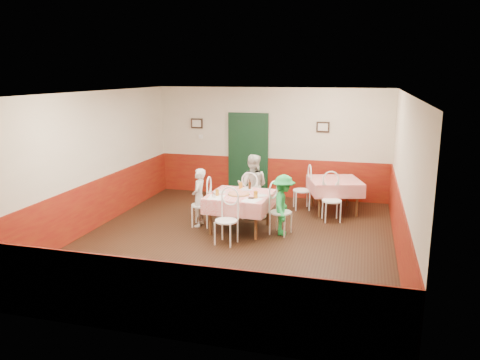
% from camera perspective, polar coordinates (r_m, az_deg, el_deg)
% --- Properties ---
extents(floor, '(7.00, 7.00, 0.00)m').
position_cam_1_polar(floor, '(9.08, -0.68, -7.38)').
color(floor, black).
rests_on(floor, ground).
extents(ceiling, '(7.00, 7.00, 0.00)m').
position_cam_1_polar(ceiling, '(8.52, -0.73, 10.57)').
color(ceiling, white).
rests_on(ceiling, back_wall).
extents(back_wall, '(6.00, 0.10, 2.80)m').
position_cam_1_polar(back_wall, '(12.05, 3.83, 4.54)').
color(back_wall, beige).
rests_on(back_wall, ground).
extents(front_wall, '(6.00, 0.10, 2.80)m').
position_cam_1_polar(front_wall, '(5.52, -10.67, -5.80)').
color(front_wall, beige).
rests_on(front_wall, ground).
extents(left_wall, '(0.10, 7.00, 2.80)m').
position_cam_1_polar(left_wall, '(9.92, -17.64, 2.15)').
color(left_wall, beige).
rests_on(left_wall, ground).
extents(right_wall, '(0.10, 7.00, 2.80)m').
position_cam_1_polar(right_wall, '(8.41, 19.38, 0.16)').
color(right_wall, beige).
rests_on(right_wall, ground).
extents(wainscot_back, '(6.00, 0.03, 1.00)m').
position_cam_1_polar(wainscot_back, '(12.20, 3.75, 0.35)').
color(wainscot_back, maroon).
rests_on(wainscot_back, ground).
extents(wainscot_front, '(6.00, 0.03, 1.00)m').
position_cam_1_polar(wainscot_front, '(5.88, -10.23, -14.09)').
color(wainscot_front, maroon).
rests_on(wainscot_front, ground).
extents(wainscot_left, '(0.03, 7.00, 1.00)m').
position_cam_1_polar(wainscot_left, '(10.11, -17.22, -2.87)').
color(wainscot_left, maroon).
rests_on(wainscot_left, ground).
extents(wainscot_right, '(0.03, 7.00, 1.00)m').
position_cam_1_polar(wainscot_right, '(8.64, 18.84, -5.66)').
color(wainscot_right, maroon).
rests_on(wainscot_right, ground).
extents(door, '(0.96, 0.06, 2.10)m').
position_cam_1_polar(door, '(12.19, 0.99, 3.00)').
color(door, black).
rests_on(door, ground).
extents(picture_left, '(0.32, 0.03, 0.26)m').
position_cam_1_polar(picture_left, '(12.49, -5.29, 6.89)').
color(picture_left, black).
rests_on(picture_left, back_wall).
extents(picture_right, '(0.32, 0.03, 0.26)m').
position_cam_1_polar(picture_right, '(11.76, 10.08, 6.38)').
color(picture_right, black).
rests_on(picture_right, back_wall).
extents(thermostat, '(0.10, 0.03, 0.10)m').
position_cam_1_polar(thermostat, '(12.49, -4.82, 5.29)').
color(thermostat, white).
rests_on(thermostat, back_wall).
extents(main_table, '(1.27, 1.27, 0.77)m').
position_cam_1_polar(main_table, '(9.56, 0.00, -3.94)').
color(main_table, red).
rests_on(main_table, ground).
extents(second_table, '(1.40, 1.40, 0.77)m').
position_cam_1_polar(second_table, '(11.05, 11.40, -1.88)').
color(second_table, red).
rests_on(second_table, ground).
extents(chair_left, '(0.46, 0.46, 0.90)m').
position_cam_1_polar(chair_left, '(9.82, -4.73, -3.08)').
color(chair_left, white).
rests_on(chair_left, ground).
extents(chair_right, '(0.51, 0.51, 0.90)m').
position_cam_1_polar(chair_right, '(9.33, 4.99, -3.95)').
color(chair_right, white).
rests_on(chair_right, ground).
extents(chair_far, '(0.44, 0.44, 0.90)m').
position_cam_1_polar(chair_far, '(10.33, 1.44, -2.24)').
color(chair_far, white).
rests_on(chair_far, ground).
extents(chair_near, '(0.48, 0.48, 0.90)m').
position_cam_1_polar(chair_near, '(8.77, -1.69, -5.01)').
color(chair_near, white).
rests_on(chair_near, ground).
extents(chair_second_a, '(0.53, 0.53, 0.90)m').
position_cam_1_polar(chair_second_a, '(11.10, 7.55, -1.27)').
color(chair_second_a, white).
rests_on(chair_second_a, ground).
extents(chair_second_b, '(0.53, 0.53, 0.90)m').
position_cam_1_polar(chair_second_b, '(10.31, 11.13, -2.51)').
color(chair_second_b, white).
rests_on(chair_second_b, ground).
extents(pizza, '(0.44, 0.44, 0.03)m').
position_cam_1_polar(pizza, '(9.41, -0.16, -1.71)').
color(pizza, '#B74723').
rests_on(pizza, main_table).
extents(plate_left, '(0.26, 0.26, 0.01)m').
position_cam_1_polar(plate_left, '(9.58, -2.48, -1.49)').
color(plate_left, white).
rests_on(plate_left, main_table).
extents(plate_right, '(0.26, 0.26, 0.01)m').
position_cam_1_polar(plate_right, '(9.32, 2.56, -1.90)').
color(plate_right, white).
rests_on(plate_right, main_table).
extents(plate_far, '(0.26, 0.26, 0.01)m').
position_cam_1_polar(plate_far, '(9.82, 0.84, -1.12)').
color(plate_far, white).
rests_on(plate_far, main_table).
extents(glass_a, '(0.07, 0.07, 0.13)m').
position_cam_1_polar(glass_a, '(9.32, -2.80, -1.55)').
color(glass_a, '#BF7219').
rests_on(glass_a, main_table).
extents(glass_b, '(0.08, 0.08, 0.15)m').
position_cam_1_polar(glass_b, '(9.12, 1.92, -1.81)').
color(glass_b, '#BF7219').
rests_on(glass_b, main_table).
extents(glass_c, '(0.08, 0.08, 0.14)m').
position_cam_1_polar(glass_c, '(9.87, 0.08, -0.67)').
color(glass_c, '#BF7219').
rests_on(glass_c, main_table).
extents(beer_bottle, '(0.06, 0.06, 0.20)m').
position_cam_1_polar(beer_bottle, '(9.80, 1.18, -0.61)').
color(beer_bottle, '#381C0A').
rests_on(beer_bottle, main_table).
extents(shaker_a, '(0.04, 0.04, 0.09)m').
position_cam_1_polar(shaker_a, '(9.21, -3.26, -1.85)').
color(shaker_a, silver).
rests_on(shaker_a, main_table).
extents(shaker_b, '(0.04, 0.04, 0.09)m').
position_cam_1_polar(shaker_b, '(9.16, -3.13, -1.93)').
color(shaker_b, silver).
rests_on(shaker_b, main_table).
extents(shaker_c, '(0.04, 0.04, 0.09)m').
position_cam_1_polar(shaker_c, '(9.27, -3.32, -1.75)').
color(shaker_c, '#B23319').
rests_on(shaker_c, main_table).
extents(menu_left, '(0.34, 0.43, 0.00)m').
position_cam_1_polar(menu_left, '(9.22, -2.90, -2.12)').
color(menu_left, white).
rests_on(menu_left, main_table).
extents(menu_right, '(0.39, 0.46, 0.00)m').
position_cam_1_polar(menu_right, '(9.01, 1.48, -2.45)').
color(menu_right, white).
rests_on(menu_right, main_table).
extents(wallet, '(0.11, 0.09, 0.02)m').
position_cam_1_polar(wallet, '(9.11, 1.37, -2.22)').
color(wallet, black).
rests_on(wallet, main_table).
extents(diner_left, '(0.34, 0.47, 1.23)m').
position_cam_1_polar(diner_left, '(9.80, -5.02, -2.13)').
color(diner_left, gray).
rests_on(diner_left, ground).
extents(diner_far, '(0.71, 0.56, 1.43)m').
position_cam_1_polar(diner_far, '(10.31, 1.52, -0.76)').
color(diner_far, gray).
rests_on(diner_far, ground).
extents(diner_right, '(0.54, 0.83, 1.21)m').
position_cam_1_polar(diner_right, '(9.28, 5.31, -3.05)').
color(diner_right, gray).
rests_on(diner_right, ground).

